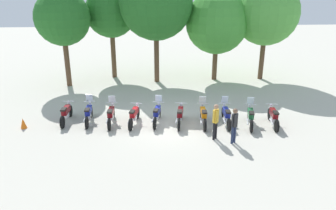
# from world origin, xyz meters

# --- Properties ---
(ground_plane) EXTENTS (80.00, 80.00, 0.00)m
(ground_plane) POSITION_xyz_m (0.00, 0.00, 0.00)
(ground_plane) COLOR #BCB7A8
(motorcycle_0) EXTENTS (0.62, 2.19, 0.99)m
(motorcycle_0) POSITION_xyz_m (-5.40, 0.70, 0.50)
(motorcycle_0) COLOR black
(motorcycle_0) RESTS_ON ground_plane
(motorcycle_1) EXTENTS (0.62, 2.19, 1.37)m
(motorcycle_1) POSITION_xyz_m (-4.21, 0.59, 0.52)
(motorcycle_1) COLOR black
(motorcycle_1) RESTS_ON ground_plane
(motorcycle_2) EXTENTS (0.62, 2.19, 1.37)m
(motorcycle_2) POSITION_xyz_m (-3.00, 0.28, 0.52)
(motorcycle_2) COLOR black
(motorcycle_2) RESTS_ON ground_plane
(motorcycle_3) EXTENTS (0.76, 2.16, 0.99)m
(motorcycle_3) POSITION_xyz_m (-1.80, 0.15, 0.50)
(motorcycle_3) COLOR black
(motorcycle_3) RESTS_ON ground_plane
(motorcycle_4) EXTENTS (0.74, 2.17, 1.37)m
(motorcycle_4) POSITION_xyz_m (-0.60, 0.25, 0.52)
(motorcycle_4) COLOR black
(motorcycle_4) RESTS_ON ground_plane
(motorcycle_5) EXTENTS (0.72, 2.17, 0.99)m
(motorcycle_5) POSITION_xyz_m (0.60, 0.01, 0.50)
(motorcycle_5) COLOR black
(motorcycle_5) RESTS_ON ground_plane
(motorcycle_6) EXTENTS (0.62, 2.19, 1.37)m
(motorcycle_6) POSITION_xyz_m (1.80, -0.11, 0.52)
(motorcycle_6) COLOR black
(motorcycle_6) RESTS_ON ground_plane
(motorcycle_7) EXTENTS (0.62, 2.19, 1.37)m
(motorcycle_7) POSITION_xyz_m (3.00, -0.16, 0.52)
(motorcycle_7) COLOR black
(motorcycle_7) RESTS_ON ground_plane
(motorcycle_8) EXTENTS (0.76, 2.16, 1.37)m
(motorcycle_8) POSITION_xyz_m (4.21, -0.42, 0.52)
(motorcycle_8) COLOR black
(motorcycle_8) RESTS_ON ground_plane
(motorcycle_9) EXTENTS (0.66, 2.18, 0.99)m
(motorcycle_9) POSITION_xyz_m (5.40, -0.47, 0.50)
(motorcycle_9) COLOR black
(motorcycle_9) RESTS_ON ground_plane
(person_0) EXTENTS (0.37, 0.32, 1.72)m
(person_0) POSITION_xyz_m (2.84, -2.33, 1.01)
(person_0) COLOR #232D4C
(person_0) RESTS_ON ground_plane
(person_1) EXTENTS (0.34, 0.33, 1.76)m
(person_1) POSITION_xyz_m (2.07, -1.86, 1.04)
(person_1) COLOR black
(person_1) RESTS_ON ground_plane
(tree_0) EXTENTS (3.73, 3.73, 6.60)m
(tree_0) POSITION_xyz_m (-6.64, 7.34, 4.71)
(tree_0) COLOR brown
(tree_0) RESTS_ON ground_plane
(tree_1) EXTENTS (3.76, 3.76, 6.83)m
(tree_1) POSITION_xyz_m (-3.59, 9.41, 4.92)
(tree_1) COLOR brown
(tree_1) RESTS_ON ground_plane
(tree_2) EXTENTS (5.14, 5.14, 8.20)m
(tree_2) POSITION_xyz_m (-0.33, 7.98, 5.62)
(tree_2) COLOR brown
(tree_2) RESTS_ON ground_plane
(tree_3) EXTENTS (4.51, 4.51, 6.50)m
(tree_3) POSITION_xyz_m (4.05, 8.25, 4.23)
(tree_3) COLOR brown
(tree_3) RESTS_ON ground_plane
(tree_4) EXTENTS (4.68, 4.68, 7.26)m
(tree_4) POSITION_xyz_m (7.61, 8.20, 4.91)
(tree_4) COLOR brown
(tree_4) RESTS_ON ground_plane
(traffic_cone) EXTENTS (0.32, 0.32, 0.55)m
(traffic_cone) POSITION_xyz_m (-7.43, 0.02, 0.28)
(traffic_cone) COLOR orange
(traffic_cone) RESTS_ON ground_plane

